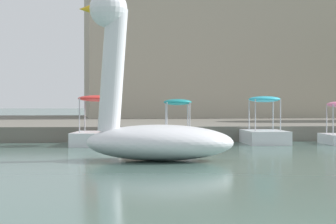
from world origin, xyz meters
The scene contains 6 objects.
shore_bank_far centered at (0.00, 31.69, 0.27)m, with size 122.23×26.96×0.53m, color #6B665B.
swan_boat centered at (-1.48, 10.52, 0.94)m, with size 3.72×2.49×3.93m.
pedal_boat_cyan centered at (2.78, 16.98, 0.44)m, with size 1.34×2.42×1.57m.
pedal_boat_teal centered at (-0.09, 17.04, 0.38)m, with size 1.25×2.00×1.47m.
pedal_boat_red centered at (-2.67, 16.65, 0.47)m, with size 1.77×2.55×1.59m.
apartment_block centered at (5.79, 39.91, 7.35)m, with size 18.74×13.58×13.64m, color #B2A893.
Camera 1 is at (-2.53, -5.21, 1.27)m, focal length 73.52 mm.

